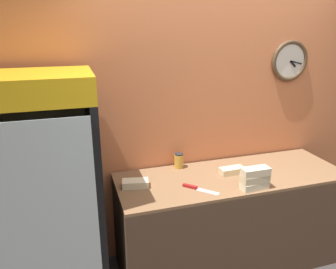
{
  "coord_description": "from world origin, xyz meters",
  "views": [
    {
      "loc": [
        -1.28,
        -1.39,
        2.12
      ],
      "look_at": [
        -0.58,
        0.88,
        1.32
      ],
      "focal_mm": 35.0,
      "sensor_mm": 36.0,
      "label": 1
    }
  ],
  "objects": [
    {
      "name": "sandwich_flat_right",
      "position": [
        0.01,
        0.92,
        0.91
      ],
      "size": [
        0.22,
        0.1,
        0.06
      ],
      "color": "beige",
      "rests_on": "prep_counter"
    },
    {
      "name": "sandwich_stack_top",
      "position": [
        0.05,
        0.62,
        1.03
      ],
      "size": [
        0.22,
        0.1,
        0.06
      ],
      "color": "beige",
      "rests_on": "sandwich_stack_middle"
    },
    {
      "name": "condiment_jar",
      "position": [
        -0.39,
        1.18,
        0.95
      ],
      "size": [
        0.08,
        0.08,
        0.14
      ],
      "color": "gold",
      "rests_on": "prep_counter"
    },
    {
      "name": "wall_back",
      "position": [
        0.01,
        1.29,
        1.35
      ],
      "size": [
        5.2,
        0.1,
        2.7
      ],
      "color": "#D17547",
      "rests_on": "ground_plane"
    },
    {
      "name": "sandwich_flat_left",
      "position": [
        -0.84,
        0.93,
        0.91
      ],
      "size": [
        0.22,
        0.14,
        0.06
      ],
      "color": "beige",
      "rests_on": "prep_counter"
    },
    {
      "name": "sandwich_stack_middle",
      "position": [
        0.05,
        0.62,
        0.97
      ],
      "size": [
        0.23,
        0.1,
        0.06
      ],
      "color": "beige",
      "rests_on": "sandwich_stack_bottom"
    },
    {
      "name": "prep_counter",
      "position": [
        0.0,
        0.9,
        0.44
      ],
      "size": [
        1.99,
        0.69,
        0.88
      ],
      "color": "#4C3828",
      "rests_on": "ground_plane"
    },
    {
      "name": "sandwich_stack_bottom",
      "position": [
        0.05,
        0.62,
        0.91
      ],
      "size": [
        0.23,
        0.11,
        0.06
      ],
      "color": "beige",
      "rests_on": "prep_counter"
    },
    {
      "name": "beverage_cooler",
      "position": [
        -1.5,
        0.96,
        1.0
      ],
      "size": [
        0.77,
        0.67,
        1.82
      ],
      "color": "black",
      "rests_on": "ground_plane"
    },
    {
      "name": "chefs_knife",
      "position": [
        -0.4,
        0.75,
        0.89
      ],
      "size": [
        0.24,
        0.24,
        0.02
      ],
      "color": "silver",
      "rests_on": "prep_counter"
    }
  ]
}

